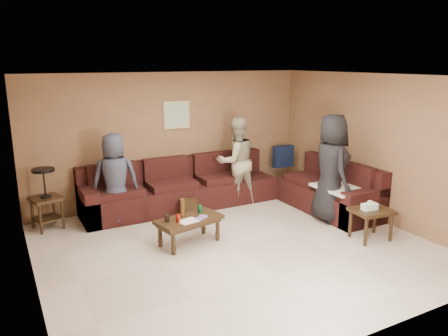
% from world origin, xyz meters
% --- Properties ---
extents(room, '(5.60, 5.50, 2.50)m').
position_xyz_m(room, '(0.00, 0.00, 1.66)').
color(room, beige).
rests_on(room, ground).
extents(sectional_sofa, '(4.65, 2.90, 0.97)m').
position_xyz_m(sectional_sofa, '(0.81, 1.52, 0.33)').
color(sectional_sofa, black).
rests_on(sectional_sofa, ground).
extents(coffee_table, '(1.07, 0.68, 0.69)m').
position_xyz_m(coffee_table, '(-0.57, 0.45, 0.35)').
color(coffee_table, '#301F10').
rests_on(coffee_table, ground).
extents(end_table_left, '(0.54, 0.54, 1.02)m').
position_xyz_m(end_table_left, '(-2.37, 2.11, 0.53)').
color(end_table_left, '#301F10').
rests_on(end_table_left, ground).
extents(side_table_right, '(0.64, 0.55, 0.63)m').
position_xyz_m(side_table_right, '(1.98, -0.72, 0.42)').
color(side_table_right, '#301F10').
rests_on(side_table_right, ground).
extents(waste_bin, '(0.35, 0.35, 0.34)m').
position_xyz_m(waste_bin, '(-0.14, 1.45, 0.17)').
color(waste_bin, '#301F10').
rests_on(waste_bin, ground).
extents(wall_art, '(0.52, 0.04, 0.52)m').
position_xyz_m(wall_art, '(0.10, 2.48, 1.70)').
color(wall_art, tan).
rests_on(wall_art, ground).
extents(person_left, '(0.86, 0.66, 1.56)m').
position_xyz_m(person_left, '(-1.29, 1.84, 0.78)').
color(person_left, '#303443').
rests_on(person_left, ground).
extents(person_middle, '(0.82, 0.64, 1.67)m').
position_xyz_m(person_middle, '(1.02, 1.80, 0.84)').
color(person_middle, gray).
rests_on(person_middle, ground).
extents(person_right, '(0.79, 1.02, 1.85)m').
position_xyz_m(person_right, '(1.98, 0.24, 0.92)').
color(person_right, black).
rests_on(person_right, ground).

